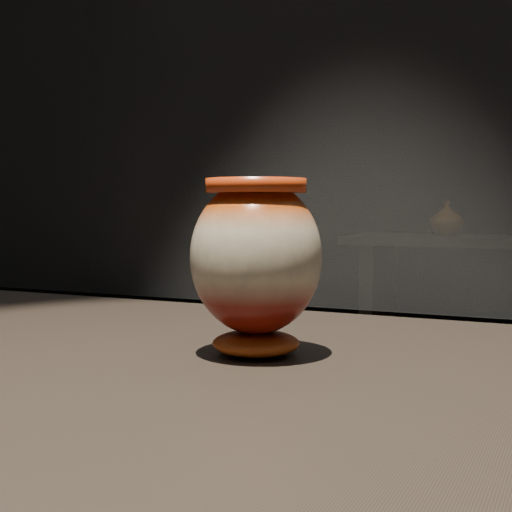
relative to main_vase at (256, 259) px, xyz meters
The scene contains 2 objects.
main_vase is the anchor object (origin of this frame).
back_vase_left 3.49m from the main_vase, 96.83° to the left, with size 0.19×0.19×0.20m, color brown.
Camera 1 is at (0.49, -0.67, 1.07)m, focal length 50.00 mm.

